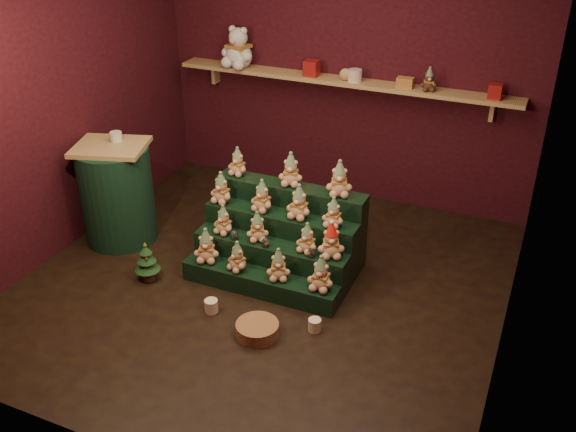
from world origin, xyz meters
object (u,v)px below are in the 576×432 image
at_px(riser_tier_front, 260,283).
at_px(snow_globe_a, 234,235).
at_px(wicker_basket, 257,329).
at_px(snow_globe_c, 311,253).
at_px(mug_left, 211,306).
at_px(brown_bear, 429,79).
at_px(white_bear, 238,42).
at_px(side_table, 117,193).
at_px(mini_christmas_tree, 147,261).
at_px(snow_globe_b, 266,242).
at_px(mug_right, 315,325).

bearing_deg(riser_tier_front, snow_globe_a, 152.97).
xyz_separation_m(riser_tier_front, wicker_basket, (0.24, -0.53, -0.04)).
relative_size(riser_tier_front, snow_globe_c, 16.02).
bearing_deg(mug_left, brown_bear, 64.94).
bearing_deg(white_bear, snow_globe_c, -37.49).
height_order(side_table, white_bear, white_bear).
xyz_separation_m(mini_christmas_tree, wicker_basket, (1.22, -0.31, -0.13)).
xyz_separation_m(mini_christmas_tree, brown_bear, (1.85, 2.18, 1.25)).
height_order(mini_christmas_tree, brown_bear, brown_bear).
distance_m(snow_globe_b, snow_globe_c, 0.42).
relative_size(mug_left, wicker_basket, 0.33).
height_order(riser_tier_front, mug_left, riser_tier_front).
xyz_separation_m(snow_globe_b, mug_right, (0.64, -0.46, -0.35)).
height_order(snow_globe_a, white_bear, white_bear).
bearing_deg(riser_tier_front, brown_bear, 66.09).
relative_size(mug_left, mug_right, 1.07).
xyz_separation_m(snow_globe_b, white_bear, (-1.15, 1.80, 1.19)).
bearing_deg(brown_bear, white_bear, 160.10).
bearing_deg(brown_bear, mug_left, -134.95).
relative_size(snow_globe_c, side_table, 0.09).
bearing_deg(snow_globe_a, side_table, 174.76).
relative_size(side_table, brown_bear, 4.42).
bearing_deg(wicker_basket, brown_bear, 75.74).
bearing_deg(riser_tier_front, snow_globe_c, 21.52).
bearing_deg(side_table, mini_christmas_tree, -55.42).
relative_size(riser_tier_front, wicker_basket, 4.16).
xyz_separation_m(snow_globe_b, wicker_basket, (0.25, -0.69, -0.35)).
relative_size(mini_christmas_tree, wicker_basket, 1.12).
distance_m(snow_globe_a, snow_globe_c, 0.72).
bearing_deg(snow_globe_b, mug_right, -35.71).
distance_m(side_table, mug_left, 1.62).
distance_m(riser_tier_front, snow_globe_a, 0.47).
bearing_deg(side_table, snow_globe_c, -21.04).
bearing_deg(white_bear, snow_globe_a, -53.27).
height_order(snow_globe_a, mug_left, snow_globe_a).
relative_size(mug_right, brown_bear, 0.47).
bearing_deg(wicker_basket, riser_tier_front, 114.10).
distance_m(snow_globe_c, mini_christmas_tree, 1.46).
distance_m(mug_right, brown_bear, 2.66).
height_order(snow_globe_b, side_table, side_table).
xyz_separation_m(snow_globe_b, mug_left, (-0.23, -0.57, -0.35)).
distance_m(mini_christmas_tree, mug_right, 1.61).
xyz_separation_m(side_table, mug_right, (2.26, -0.58, -0.43)).
xyz_separation_m(snow_globe_c, mug_left, (-0.65, -0.57, -0.35)).
relative_size(snow_globe_a, side_table, 0.09).
distance_m(wicker_basket, brown_bear, 2.91).
height_order(mug_left, mug_right, mug_left).
height_order(riser_tier_front, white_bear, white_bear).
height_order(snow_globe_a, mug_right, snow_globe_a).
distance_m(wicker_basket, white_bear, 3.24).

